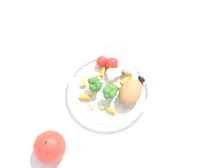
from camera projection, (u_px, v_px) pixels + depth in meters
name	position (u px, v px, depth m)	size (l,w,h in m)	color
ground_plane	(109.00, 82.00, 0.76)	(2.40, 2.40, 0.00)	white
food_container	(115.00, 82.00, 0.73)	(0.20, 0.20, 0.06)	white
loose_apple	(50.00, 147.00, 0.66)	(0.07, 0.07, 0.08)	red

